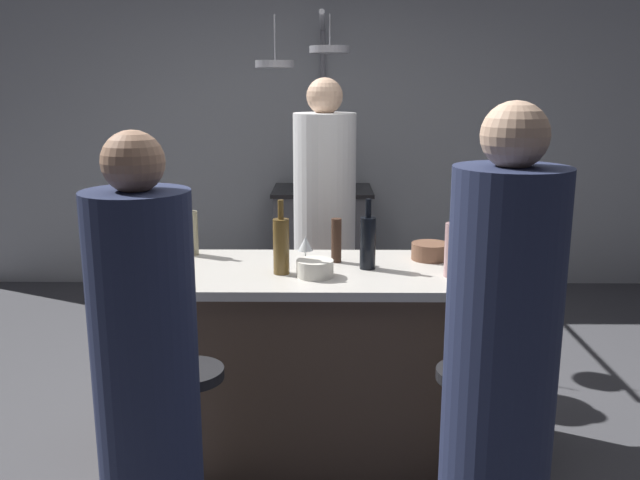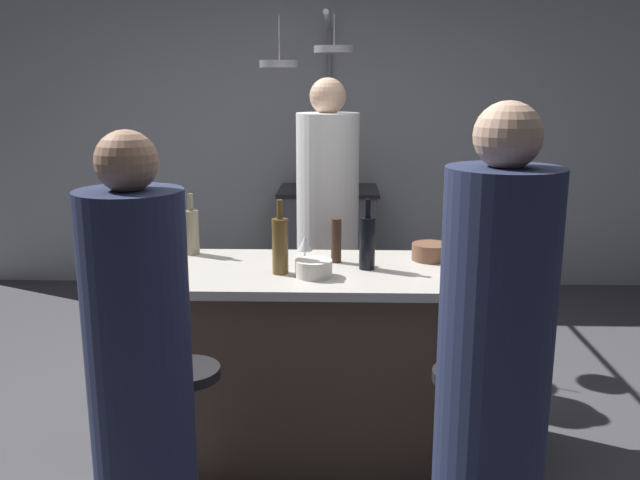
% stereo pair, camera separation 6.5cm
% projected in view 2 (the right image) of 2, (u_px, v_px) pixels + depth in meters
% --- Properties ---
extents(ground_plane, '(9.00, 9.00, 0.00)m').
position_uv_depth(ground_plane, '(319.00, 447.00, 3.30)').
color(ground_plane, '#4C4C51').
extents(back_wall, '(6.40, 0.16, 2.60)m').
position_uv_depth(back_wall, '(329.00, 134.00, 5.78)').
color(back_wall, '#B2B7BC').
rests_on(back_wall, ground_plane).
extents(kitchen_island, '(1.80, 0.72, 0.90)m').
position_uv_depth(kitchen_island, '(319.00, 360.00, 3.20)').
color(kitchen_island, brown).
rests_on(kitchen_island, ground_plane).
extents(stove_range, '(0.80, 0.64, 0.89)m').
position_uv_depth(stove_range, '(328.00, 242.00, 5.59)').
color(stove_range, '#47474C').
rests_on(stove_range, ground_plane).
extents(chef, '(0.37, 0.37, 1.76)m').
position_uv_depth(chef, '(327.00, 237.00, 4.11)').
color(chef, white).
rests_on(chef, ground_plane).
extents(bar_stool_right, '(0.28, 0.28, 0.68)m').
position_uv_depth(bar_stool_right, '(463.00, 445.00, 2.60)').
color(bar_stool_right, '#4C4C51').
rests_on(bar_stool_right, ground_plane).
extents(guest_right, '(0.36, 0.36, 1.68)m').
position_uv_depth(guest_right, '(492.00, 390.00, 2.15)').
color(guest_right, '#262D4C').
rests_on(guest_right, ground_plane).
extents(bar_stool_left, '(0.28, 0.28, 0.68)m').
position_uv_depth(bar_stool_left, '(189.00, 441.00, 2.63)').
color(bar_stool_left, '#4C4C51').
rests_on(bar_stool_left, ground_plane).
extents(guest_left, '(0.34, 0.34, 1.60)m').
position_uv_depth(guest_left, '(141.00, 394.00, 2.21)').
color(guest_left, '#262D4C').
rests_on(guest_left, ground_plane).
extents(overhead_pot_rack, '(0.60, 1.40, 2.17)m').
position_uv_depth(overhead_pot_rack, '(320.00, 95.00, 4.88)').
color(overhead_pot_rack, gray).
rests_on(overhead_pot_rack, ground_plane).
extents(pepper_mill, '(0.05, 0.05, 0.21)m').
position_uv_depth(pepper_mill, '(336.00, 240.00, 3.19)').
color(pepper_mill, '#382319').
rests_on(pepper_mill, kitchen_island).
extents(wine_bottle_amber, '(0.07, 0.07, 0.33)m').
position_uv_depth(wine_bottle_amber, '(280.00, 245.00, 3.00)').
color(wine_bottle_amber, brown).
rests_on(wine_bottle_amber, kitchen_island).
extents(wine_bottle_rose, '(0.07, 0.07, 0.32)m').
position_uv_depth(wine_bottle_rose, '(452.00, 249.00, 2.94)').
color(wine_bottle_rose, '#B78C8E').
rests_on(wine_bottle_rose, kitchen_island).
extents(wine_bottle_white, '(0.07, 0.07, 0.30)m').
position_uv_depth(wine_bottle_white, '(192.00, 231.00, 3.34)').
color(wine_bottle_white, gray).
rests_on(wine_bottle_white, kitchen_island).
extents(wine_bottle_dark, '(0.07, 0.07, 0.32)m').
position_uv_depth(wine_bottle_dark, '(367.00, 242.00, 3.07)').
color(wine_bottle_dark, black).
rests_on(wine_bottle_dark, kitchen_island).
extents(wine_glass_by_chef, '(0.07, 0.07, 0.15)m').
position_uv_depth(wine_glass_by_chef, '(468.00, 259.00, 2.86)').
color(wine_glass_by_chef, silver).
rests_on(wine_glass_by_chef, kitchen_island).
extents(wine_glass_near_left_guest, '(0.07, 0.07, 0.15)m').
position_uv_depth(wine_glass_near_left_guest, '(157.00, 233.00, 3.35)').
color(wine_glass_near_left_guest, silver).
rests_on(wine_glass_near_left_guest, kitchen_island).
extents(wine_glass_near_right_guest, '(0.07, 0.07, 0.15)m').
position_uv_depth(wine_glass_near_right_guest, '(305.00, 245.00, 3.10)').
color(wine_glass_near_right_guest, silver).
rests_on(wine_glass_near_right_guest, kitchen_island).
extents(mixing_bowl_ceramic, '(0.16, 0.16, 0.07)m').
position_uv_depth(mixing_bowl_ceramic, '(314.00, 268.00, 2.97)').
color(mixing_bowl_ceramic, silver).
rests_on(mixing_bowl_ceramic, kitchen_island).
extents(mixing_bowl_wooden, '(0.18, 0.18, 0.08)m').
position_uv_depth(mixing_bowl_wooden, '(431.00, 252.00, 3.25)').
color(mixing_bowl_wooden, brown).
rests_on(mixing_bowl_wooden, kitchen_island).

